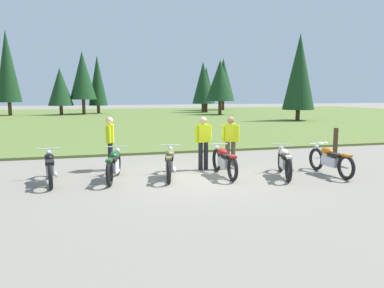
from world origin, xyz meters
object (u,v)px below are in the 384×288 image
at_px(motorcycle_orange, 330,160).
at_px(rider_with_back_turned, 110,140).
at_px(motorcycle_black, 50,167).
at_px(rider_checking_bike, 203,140).
at_px(rider_in_hivis_vest, 231,139).
at_px(motorcycle_olive, 170,163).
at_px(motorcycle_cream, 285,162).
at_px(trail_marker_post, 335,143).
at_px(motorcycle_british_green, 114,165).
at_px(motorcycle_red, 224,161).

relative_size(motorcycle_orange, rider_with_back_turned, 1.26).
bearing_deg(motorcycle_black, rider_checking_bike, 8.32).
bearing_deg(rider_with_back_turned, motorcycle_black, -140.48).
xyz_separation_m(motorcycle_orange, rider_with_back_turned, (-6.25, 2.40, 0.51)).
bearing_deg(rider_in_hivis_vest, motorcycle_orange, -31.86).
bearing_deg(motorcycle_olive, rider_with_back_turned, 134.87).
xyz_separation_m(motorcycle_cream, rider_checking_bike, (-1.99, 1.55, 0.51)).
xyz_separation_m(rider_in_hivis_vest, rider_checking_bike, (-0.88, 0.10, 0.00)).
xyz_separation_m(motorcycle_cream, rider_in_hivis_vest, (-1.12, 1.46, 0.51)).
bearing_deg(trail_marker_post, motorcycle_black, -171.14).
distance_m(motorcycle_british_green, motorcycle_cream, 4.88).
xyz_separation_m(rider_with_back_turned, trail_marker_post, (8.31, 0.18, -0.39)).
bearing_deg(trail_marker_post, motorcycle_british_green, -168.79).
xyz_separation_m(motorcycle_british_green, motorcycle_olive, (1.56, -0.11, 0.00)).
bearing_deg(rider_checking_bike, rider_with_back_turned, 165.76).
relative_size(motorcycle_black, motorcycle_olive, 1.02).
height_order(motorcycle_british_green, motorcycle_orange, same).
bearing_deg(trail_marker_post, motorcycle_red, -159.63).
xyz_separation_m(motorcycle_black, motorcycle_olive, (3.24, -0.20, 0.00)).
distance_m(motorcycle_black, motorcycle_red, 4.84).
distance_m(motorcycle_british_green, motorcycle_orange, 6.31).
relative_size(motorcycle_black, motorcycle_red, 1.00).
height_order(motorcycle_red, rider_with_back_turned, rider_with_back_turned).
bearing_deg(motorcycle_olive, motorcycle_british_green, 175.86).
xyz_separation_m(motorcycle_british_green, trail_marker_post, (8.30, 1.64, 0.12)).
bearing_deg(rider_with_back_turned, trail_marker_post, 1.24).
xyz_separation_m(motorcycle_olive, rider_in_hivis_vest, (2.13, 0.76, 0.51)).
bearing_deg(motorcycle_black, motorcycle_orange, -7.37).
bearing_deg(motorcycle_british_green, rider_with_back_turned, 90.47).
distance_m(motorcycle_british_green, motorcycle_red, 3.16).
height_order(motorcycle_british_green, rider_in_hivis_vest, rider_in_hivis_vest).
height_order(motorcycle_black, rider_with_back_turned, rider_with_back_turned).
height_order(motorcycle_black, rider_checking_bike, rider_checking_bike).
bearing_deg(motorcycle_british_green, motorcycle_black, 176.93).
height_order(motorcycle_british_green, trail_marker_post, trail_marker_post).
xyz_separation_m(motorcycle_olive, motorcycle_orange, (4.68, -0.82, 0.00)).
bearing_deg(motorcycle_red, motorcycle_orange, -12.14).
distance_m(motorcycle_orange, rider_with_back_turned, 6.72).
xyz_separation_m(motorcycle_black, motorcycle_orange, (7.92, -1.02, 0.00)).
relative_size(rider_in_hivis_vest, trail_marker_post, 1.50).
distance_m(motorcycle_olive, motorcycle_cream, 3.32).
height_order(motorcycle_black, rider_in_hivis_vest, rider_in_hivis_vest).
height_order(motorcycle_cream, rider_with_back_turned, rider_with_back_turned).
height_order(motorcycle_cream, trail_marker_post, trail_marker_post).
height_order(motorcycle_orange, rider_in_hivis_vest, rider_in_hivis_vest).
xyz_separation_m(motorcycle_black, rider_with_back_turned, (1.67, 1.37, 0.51)).
distance_m(motorcycle_british_green, motorcycle_olive, 1.56).
relative_size(rider_in_hivis_vest, rider_checking_bike, 1.00).
distance_m(motorcycle_black, motorcycle_olive, 3.24).
bearing_deg(rider_in_hivis_vest, motorcycle_red, -120.76).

